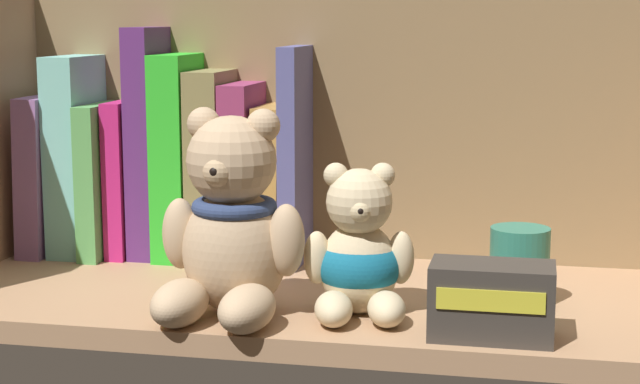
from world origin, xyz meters
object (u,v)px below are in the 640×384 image
book_4 (152,142)px  teddy_bear_smaller (359,256)px  book_8 (275,183)px  book_6 (215,164)px  book_7 (246,171)px  book_5 (182,155)px  teddy_bear_larger (231,228)px  book_3 (130,177)px  small_product_box (492,301)px  book_0 (54,172)px  pillar_candle (519,266)px  book_9 (298,155)px  book_2 (110,177)px  book_1 (82,154)px

book_4 → teddy_bear_smaller: (25.52, -18.44, -6.92)cm
book_8 → teddy_bear_smaller: book_8 is taller
book_6 → book_7: bearing=0.0°
book_5 → teddy_bear_larger: 23.91cm
book_3 → book_7: bearing=0.0°
teddy_bear_smaller → teddy_bear_larger: bearing=-168.1°
book_7 → small_product_box: size_ratio=1.89×
book_4 → book_7: 10.76cm
book_3 → teddy_bear_larger: (17.48, -20.67, -0.67)cm
book_0 → book_3: (8.81, 0.00, -0.22)cm
book_0 → teddy_bear_smaller: book_0 is taller
book_4 → book_5: book_4 is taller
book_7 → pillar_candle: size_ratio=2.66×
book_9 → pillar_candle: 27.17cm
teddy_bear_smaller → small_product_box: size_ratio=1.34×
teddy_bear_larger → book_3: bearing=130.2°
book_3 → pillar_candle: size_ratio=2.37×
book_2 → small_product_box: 47.86cm
book_0 → book_8: (24.84, 0.00, -0.34)cm
book_1 → small_product_box: 50.89cm
book_5 → teddy_bear_smaller: size_ratio=1.64×
book_0 → teddy_bear_larger: size_ratio=0.95×
book_1 → pillar_candle: bearing=-14.9°
book_8 → teddy_bear_larger: 20.73cm
teddy_bear_larger → book_8: bearing=94.0°
book_3 → book_6: book_6 is taller
book_3 → book_9: (18.57, 0.00, 2.92)cm
book_8 → pillar_candle: 28.70cm
teddy_bear_larger → small_product_box: bearing=-5.2°
book_4 → teddy_bear_smaller: 32.23cm
book_1 → book_6: bearing=0.0°
book_3 → small_product_box: 45.85cm
book_4 → book_9: (15.98, 0.00, -0.92)cm
book_5 → book_4: bearing=180.0°
book_8 → pillar_candle: size_ratio=2.33×
book_3 → book_5: size_ratio=0.77×
book_2 → book_0: bearing=180.0°
book_2 → teddy_bear_larger: 28.64cm
book_9 → small_product_box: book_9 is taller
book_9 → book_1: bearing=180.0°
book_5 → small_product_box: size_ratio=2.19×
book_6 → teddy_bear_larger: (7.91, -20.67, -2.32)cm
small_product_box → book_9: bearing=132.7°
book_8 → book_9: bearing=0.0°
book_9 → book_6: bearing=180.0°
book_4 → teddy_bear_larger: (14.89, -20.67, -4.51)cm
book_9 → teddy_bear_smaller: book_9 is taller
teddy_bear_smaller → pillar_candle: (13.34, 5.94, -1.67)cm
book_3 → book_7: book_7 is taller
small_product_box → book_2: bearing=151.6°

